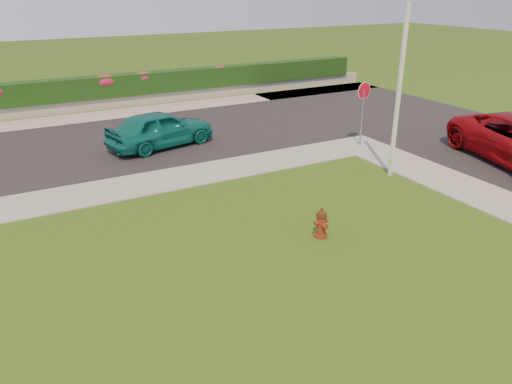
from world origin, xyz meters
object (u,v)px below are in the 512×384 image
fire_hydrant (321,223)px  sedan_teal (160,129)px  utility_pole (399,94)px  stop_sign (364,99)px

fire_hydrant → sedan_teal: sedan_teal is taller
sedan_teal → fire_hydrant: bearing=174.0°
utility_pole → fire_hydrant: bearing=-151.3°
fire_hydrant → stop_sign: 8.48m
fire_hydrant → utility_pole: bearing=25.9°
utility_pole → stop_sign: 3.51m
fire_hydrant → utility_pole: 5.94m
fire_hydrant → utility_pole: (4.76, 2.61, 2.42)m
fire_hydrant → utility_pole: size_ratio=0.15×
sedan_teal → stop_sign: size_ratio=1.66×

